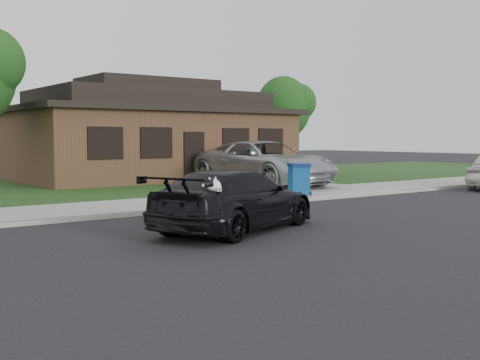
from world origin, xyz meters
TOP-DOWN VIEW (x-y plane):
  - ground at (0.00, 0.00)m, footprint 120.00×120.00m
  - sidewalk at (0.00, 5.00)m, footprint 60.00×3.00m
  - curb at (0.00, 3.50)m, footprint 60.00×0.12m
  - lawn at (0.00, 13.00)m, footprint 60.00×13.00m
  - driveway at (6.00, 10.00)m, footprint 4.50×13.00m
  - sedan at (-1.92, -0.02)m, footprint 5.03×3.47m
  - minivan at (5.44, 8.04)m, footprint 3.28×6.53m
  - recycling_bin at (3.76, 4.16)m, footprint 0.84×0.84m
  - house at (4.00, 15.00)m, footprint 12.60×8.60m
  - tree_1 at (12.14, 14.40)m, footprint 3.15×3.00m

SIDE VIEW (x-z plane):
  - ground at x=0.00m, z-range 0.00..0.00m
  - sidewalk at x=0.00m, z-range 0.00..0.12m
  - curb at x=0.00m, z-range 0.00..0.12m
  - lawn at x=0.00m, z-range 0.00..0.13m
  - driveway at x=6.00m, z-range 0.00..0.14m
  - recycling_bin at x=3.76m, z-range 0.13..1.19m
  - sedan at x=-1.92m, z-range 0.00..1.35m
  - minivan at x=5.44m, z-range 0.14..1.91m
  - house at x=4.00m, z-range -0.19..4.46m
  - tree_1 at x=12.14m, z-range 1.09..6.34m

